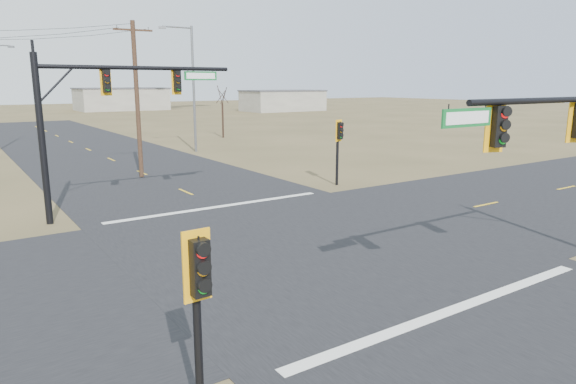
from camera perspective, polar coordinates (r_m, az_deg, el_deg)
The scene contains 13 objects.
ground at distance 20.87m, azimuth 1.68°, elevation -5.72°, with size 320.00×320.00×0.00m, color brown.
road_ew at distance 20.87m, azimuth 1.68°, elevation -5.70°, with size 160.00×14.00×0.02m, color black.
road_ns at distance 20.87m, azimuth 1.68°, elevation -5.69°, with size 14.00×160.00×0.02m, color black.
stop_bar_near at distance 15.79m, azimuth 18.10°, elevation -12.23°, with size 12.00×0.40×0.01m, color silver.
stop_bar_far at distance 27.09m, azimuth -7.59°, elevation -1.60°, with size 12.00×0.40×0.01m, color silver.
mast_arm_far at distance 25.94m, azimuth -19.73°, elevation 9.44°, with size 9.47×0.51×7.67m.
pedestal_signal_ne at distance 32.27m, azimuth 5.70°, elevation 6.09°, with size 0.63×0.54×4.16m.
pedestal_signal_sw at distance 9.50m, azimuth -9.85°, elevation -9.85°, with size 0.57×0.49×3.84m.
utility_pole_near at distance 36.26m, azimuth -16.43°, elevation 9.93°, with size 2.53×0.32×10.35m.
streetlight_a at distance 48.92m, azimuth -10.74°, elevation 11.87°, with size 3.20×0.47×11.41m.
bare_tree_c at distance 61.61m, azimuth -7.33°, elevation 10.69°, with size 2.86×2.86×6.44m.
warehouse_mid at distance 131.41m, azimuth -18.01°, elevation 9.74°, with size 20.00×12.00×5.00m, color #A7A394.
warehouse_right at distance 121.18m, azimuth -0.58°, elevation 10.06°, with size 18.00×10.00×4.50m, color #A7A394.
Camera 1 is at (-11.60, -16.15, 6.35)m, focal length 32.00 mm.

